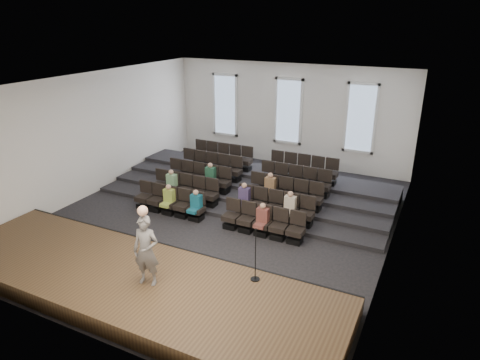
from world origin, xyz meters
name	(u,v)px	position (x,y,z in m)	size (l,w,h in m)	color
ground	(221,217)	(0.00, 0.00, 0.00)	(14.00, 14.00, 0.00)	black
ceiling	(219,82)	(0.00, 0.00, 5.01)	(12.00, 14.00, 0.02)	white
wall_back	(289,115)	(0.00, 7.02, 2.50)	(12.00, 0.04, 5.00)	white
wall_front	(65,241)	(0.00, -7.02, 2.50)	(12.00, 0.04, 5.00)	white
wall_left	(92,134)	(-6.02, 0.00, 2.50)	(0.04, 14.00, 5.00)	white
wall_right	(398,181)	(6.02, 0.00, 2.50)	(0.04, 14.00, 5.00)	white
stage	(132,282)	(0.00, -5.10, 0.25)	(11.80, 3.60, 0.50)	#4D3821
stage_lip	(170,252)	(0.00, -3.33, 0.25)	(11.80, 0.06, 0.52)	black
risers	(256,184)	(0.00, 3.17, 0.20)	(11.80, 4.80, 0.60)	black
seating_rows	(239,187)	(0.00, 1.54, 0.68)	(6.80, 4.70, 1.67)	black
windows	(288,111)	(0.00, 6.95, 2.70)	(8.44, 0.10, 3.24)	white
audience	(225,194)	(0.00, 0.32, 0.81)	(5.45, 2.64, 1.10)	#9BB046
speaker	(146,251)	(0.66, -5.18, 1.46)	(0.70, 0.46, 1.92)	slate
mic_stand	(255,265)	(3.11, -3.81, 0.95)	(0.25, 0.25, 1.52)	black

